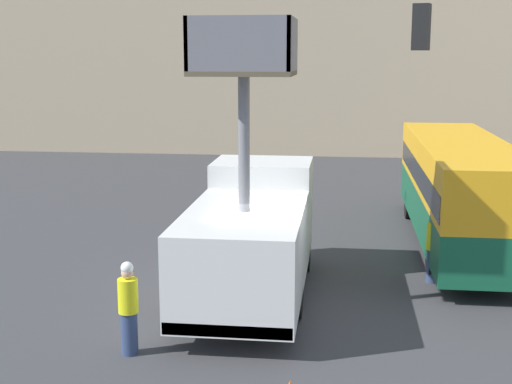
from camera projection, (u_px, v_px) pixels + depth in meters
name	position (u px, v px, depth m)	size (l,w,h in m)	color
ground_plane	(276.00, 314.00, 15.59)	(120.00, 120.00, 0.00)	#38383A
utility_truck	(252.00, 232.00, 16.37)	(2.50, 6.81, 6.31)	silver
city_bus	(460.00, 185.00, 20.88)	(2.50, 10.99, 3.12)	#145638
road_worker_near_truck	(128.00, 308.00, 13.35)	(0.38, 0.38, 1.82)	navy
road_worker_directing	(434.00, 246.00, 17.61)	(0.38, 0.38, 1.83)	navy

